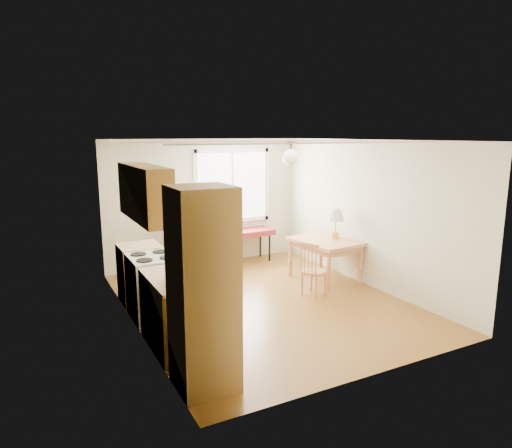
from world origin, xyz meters
TOP-DOWN VIEW (x-y plane):
  - room_shell at (0.00, 0.00)m, footprint 4.60×5.60m
  - kitchen_run at (-1.72, -0.63)m, footprint 0.65×3.40m
  - window_unit at (0.60, 2.47)m, footprint 1.64×0.05m
  - pendant_light at (0.70, 0.40)m, footprint 0.26×0.26m
  - refrigerator at (-0.34, 2.12)m, footprint 0.70×0.70m
  - bench at (0.62, 2.22)m, footprint 1.44×0.55m
  - dining_table at (1.50, 0.48)m, footprint 1.00×1.27m
  - chair at (0.77, -0.15)m, footprint 0.44×0.43m
  - table_lamp at (1.72, 0.49)m, footprint 0.31×0.31m
  - coffee_maker at (-1.72, -1.18)m, footprint 0.23×0.28m
  - kettle at (-1.76, -0.96)m, footprint 0.10×0.10m

SIDE VIEW (x-z plane):
  - chair at x=0.77m, z-range 0.06..0.95m
  - bench at x=0.62m, z-range 0.26..0.93m
  - dining_table at x=1.50m, z-range 0.27..1.01m
  - refrigerator at x=-0.34m, z-range 0.00..1.53m
  - kitchen_run at x=-1.72m, z-range -0.26..1.94m
  - kettle at x=-1.76m, z-range 0.88..1.08m
  - coffee_maker at x=-1.72m, z-range 0.85..1.22m
  - table_lamp at x=1.72m, z-range 0.86..1.41m
  - room_shell at x=0.00m, z-range -0.06..2.56m
  - window_unit at x=0.60m, z-range 0.79..2.31m
  - pendant_light at x=0.70m, z-range 2.04..2.44m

